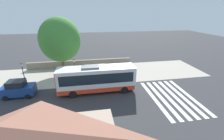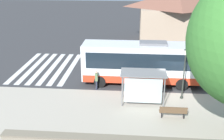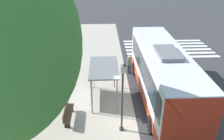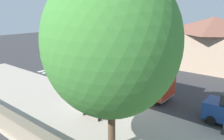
% 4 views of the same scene
% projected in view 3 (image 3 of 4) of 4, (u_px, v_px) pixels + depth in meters
% --- Properties ---
extents(ground_plane, '(120.00, 120.00, 0.00)m').
position_uv_depth(ground_plane, '(137.00, 122.00, 12.51)').
color(ground_plane, '#353538').
rests_on(ground_plane, ground).
extents(sidewalk_plaza, '(9.00, 44.00, 0.02)m').
position_uv_depth(sidewalk_plaza, '(58.00, 124.00, 12.34)').
color(sidewalk_plaza, '#ADA393').
rests_on(sidewalk_plaza, ground).
extents(crosswalk_stripes, '(9.00, 5.25, 0.01)m').
position_uv_depth(crosswalk_stripes, '(168.00, 48.00, 23.23)').
color(crosswalk_stripes, silver).
rests_on(crosswalk_stripes, ground).
extents(bus, '(2.59, 10.23, 3.72)m').
position_uv_depth(bus, '(161.00, 73.00, 13.83)').
color(bus, silver).
rests_on(bus, ground).
extents(bus_shelter, '(1.79, 3.28, 2.41)m').
position_uv_depth(bus_shelter, '(101.00, 72.00, 13.72)').
color(bus_shelter, slate).
rests_on(bus_shelter, ground).
extents(pedestrian, '(0.34, 0.22, 1.60)m').
position_uv_depth(pedestrian, '(129.00, 63.00, 17.62)').
color(pedestrian, '#2D3347').
rests_on(pedestrian, ground).
extents(bench, '(0.40, 1.84, 0.88)m').
position_uv_depth(bench, '(68.00, 113.00, 12.55)').
color(bench, brown).
rests_on(bench, ground).
extents(street_lamp_near, '(0.28, 0.28, 4.04)m').
position_uv_depth(street_lamp_near, '(122.00, 93.00, 10.88)').
color(street_lamp_near, '#2D332D').
rests_on(street_lamp_near, ground).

